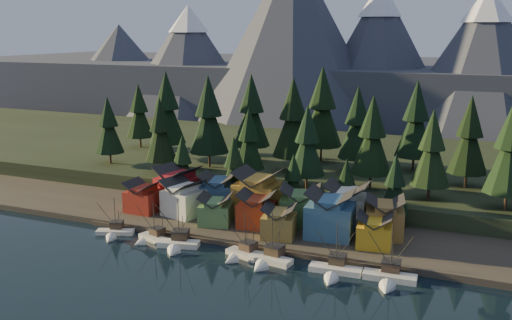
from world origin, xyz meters
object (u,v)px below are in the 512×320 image
at_px(boat_0, 114,228).
at_px(boat_2, 177,238).
at_px(house_front_1, 183,196).
at_px(house_back_0, 178,185).
at_px(boat_1, 150,233).
at_px(boat_6, 389,271).
at_px(boat_4, 268,253).
at_px(boat_5, 335,265).
at_px(house_back_1, 218,191).
at_px(house_front_0, 143,196).
at_px(boat_3, 241,248).

height_order(boat_0, boat_2, boat_2).
bearing_deg(house_front_1, house_back_0, 143.57).
height_order(boat_1, house_back_0, house_back_0).
distance_m(boat_2, house_back_0, 28.37).
bearing_deg(boat_6, boat_4, 178.51).
bearing_deg(boat_5, boat_2, 176.28).
xyz_separation_m(house_back_0, house_back_1, (11.94, 0.78, -0.51)).
bearing_deg(house_back_0, house_back_1, 17.07).
bearing_deg(boat_1, boat_5, 16.53).
xyz_separation_m(boat_2, boat_5, (36.63, -0.09, -0.36)).
height_order(boat_0, boat_6, boat_6).
relative_size(boat_5, house_back_1, 1.11).
xyz_separation_m(boat_4, house_front_1, (-30.62, 17.82, 4.02)).
bearing_deg(boat_1, house_front_0, 146.45).
bearing_deg(house_back_0, house_front_1, -36.72).
bearing_deg(house_back_1, boat_1, -118.41).
relative_size(house_back_0, house_back_1, 1.11).
relative_size(boat_3, house_back_0, 0.94).
distance_m(boat_3, house_front_1, 29.63).
height_order(boat_3, house_back_0, house_back_0).
bearing_deg(house_back_0, boat_4, -20.77).
height_order(boat_0, house_back_0, house_back_0).
distance_m(boat_5, boat_6, 10.86).
xyz_separation_m(boat_4, boat_5, (14.32, 0.25, -0.34)).
distance_m(boat_0, boat_1, 10.09).
height_order(house_front_1, house_back_0, house_back_0).
height_order(boat_2, house_back_0, house_back_0).
distance_m(boat_1, boat_3, 23.76).
bearing_deg(house_back_0, boat_3, -25.41).
bearing_deg(boat_0, house_back_0, 58.96).
height_order(boat_5, house_back_1, house_back_1).
xyz_separation_m(boat_2, house_front_1, (-8.32, 17.49, 4.00)).
relative_size(boat_2, house_front_0, 1.48).
relative_size(boat_4, boat_6, 0.99).
distance_m(boat_2, boat_5, 36.63).
xyz_separation_m(boat_6, house_front_0, (-67.07, 15.43, 3.43)).
relative_size(boat_1, boat_4, 0.83).
distance_m(boat_6, house_front_0, 68.90).
bearing_deg(boat_4, boat_5, 9.39).
bearing_deg(house_front_1, boat_0, -107.65).
height_order(boat_3, house_back_1, house_back_1).
bearing_deg(boat_4, boat_3, -178.77).
xyz_separation_m(boat_5, house_front_1, (-44.95, 17.57, 4.36)).
bearing_deg(house_front_0, boat_1, -50.22).
bearing_deg(boat_3, boat_6, 17.91).
relative_size(house_front_1, house_back_1, 1.02).
distance_m(house_front_1, house_back_1, 9.81).
bearing_deg(house_back_1, boat_6, -40.16).
bearing_deg(boat_6, house_front_1, 159.57).
xyz_separation_m(boat_4, house_back_1, (-24.33, 25.35, 4.24)).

